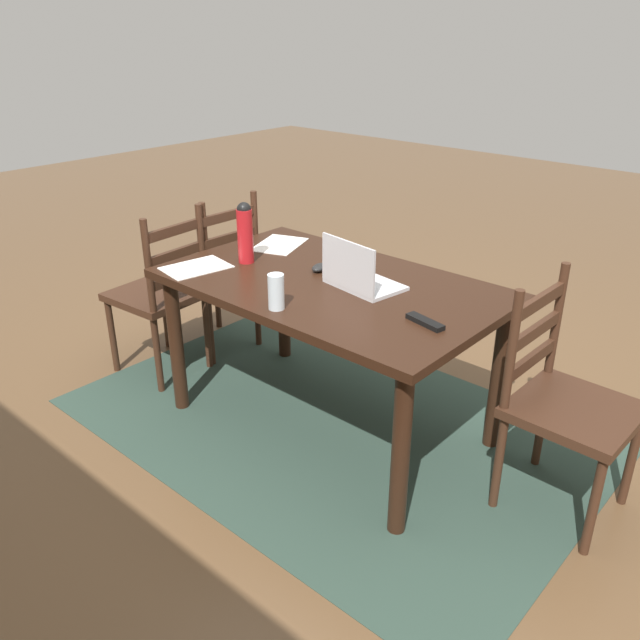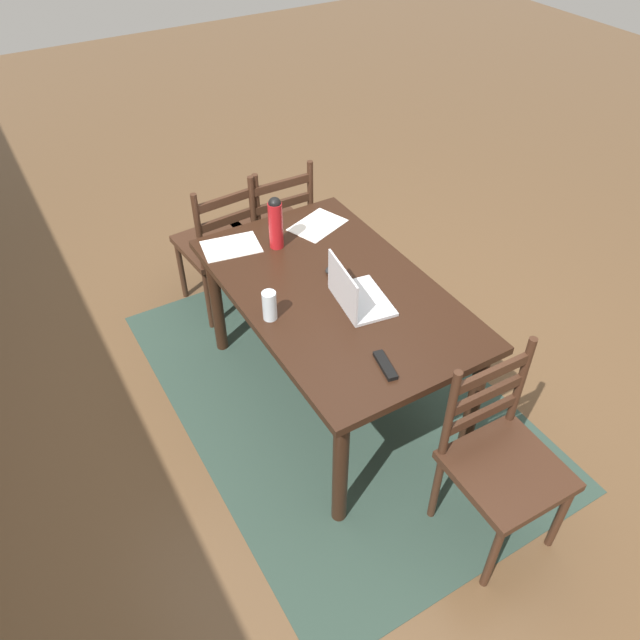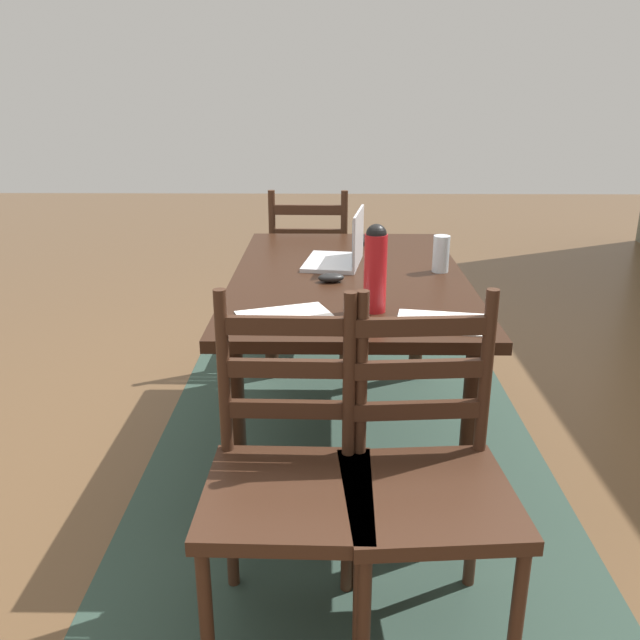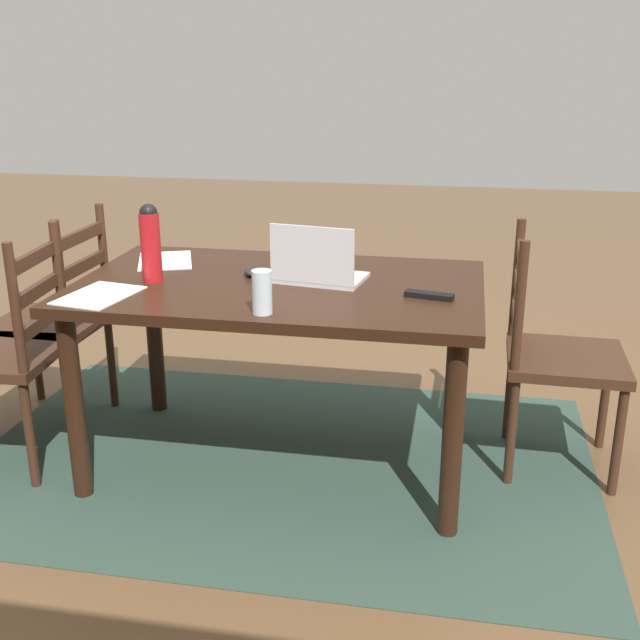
{
  "view_description": "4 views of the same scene",
  "coord_description": "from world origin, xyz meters",
  "px_view_note": "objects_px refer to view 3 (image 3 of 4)",
  "views": [
    {
      "loc": [
        -1.75,
        2.04,
        1.81
      ],
      "look_at": [
        0.11,
        -0.06,
        0.51
      ],
      "focal_mm": 36.54,
      "sensor_mm": 36.0,
      "label": 1
    },
    {
      "loc": [
        -2.01,
        1.27,
        2.62
      ],
      "look_at": [
        0.07,
        0.04,
        0.51
      ],
      "focal_mm": 34.97,
      "sensor_mm": 36.0,
      "label": 2
    },
    {
      "loc": [
        2.56,
        -0.08,
        1.46
      ],
      "look_at": [
        0.05,
        -0.11,
        0.57
      ],
      "focal_mm": 37.43,
      "sensor_mm": 36.0,
      "label": 3
    },
    {
      "loc": [
        -0.67,
        2.74,
        1.57
      ],
      "look_at": [
        -0.15,
        -0.05,
        0.6
      ],
      "focal_mm": 44.07,
      "sensor_mm": 36.0,
      "label": 4
    }
  ],
  "objects_px": {
    "chair_right_far": "(426,484)",
    "drinking_glass": "(441,254)",
    "computer_mouse": "(331,278)",
    "chair_right_near": "(289,483)",
    "tv_remote": "(366,240)",
    "water_bottle": "(375,267)",
    "laptop": "(344,251)",
    "dining_table": "(348,296)",
    "chair_left_near": "(310,274)"
  },
  "relations": [
    {
      "from": "chair_right_near",
      "to": "laptop",
      "type": "xyz_separation_m",
      "value": [
        -1.18,
        0.16,
        0.35
      ]
    },
    {
      "from": "water_bottle",
      "to": "laptop",
      "type": "bearing_deg",
      "value": -171.65
    },
    {
      "from": "chair_right_near",
      "to": "drinking_glass",
      "type": "bearing_deg",
      "value": 152.89
    },
    {
      "from": "laptop",
      "to": "drinking_glass",
      "type": "xyz_separation_m",
      "value": [
        0.11,
        0.39,
        0.02
      ]
    },
    {
      "from": "laptop",
      "to": "computer_mouse",
      "type": "bearing_deg",
      "value": -11.31
    },
    {
      "from": "chair_right_far",
      "to": "tv_remote",
      "type": "relative_size",
      "value": 5.59
    },
    {
      "from": "chair_left_near",
      "to": "laptop",
      "type": "bearing_deg",
      "value": 10.5
    },
    {
      "from": "chair_right_far",
      "to": "chair_left_near",
      "type": "distance_m",
      "value": 2.11
    },
    {
      "from": "drinking_glass",
      "to": "tv_remote",
      "type": "relative_size",
      "value": 0.86
    },
    {
      "from": "chair_right_near",
      "to": "water_bottle",
      "type": "distance_m",
      "value": 0.77
    },
    {
      "from": "dining_table",
      "to": "chair_right_far",
      "type": "height_order",
      "value": "chair_right_far"
    },
    {
      "from": "drinking_glass",
      "to": "computer_mouse",
      "type": "relative_size",
      "value": 1.46
    },
    {
      "from": "laptop",
      "to": "computer_mouse",
      "type": "relative_size",
      "value": 3.5
    },
    {
      "from": "drinking_glass",
      "to": "tv_remote",
      "type": "xyz_separation_m",
      "value": [
        -0.53,
        -0.27,
        -0.06
      ]
    },
    {
      "from": "water_bottle",
      "to": "tv_remote",
      "type": "bearing_deg",
      "value": 178.66
    },
    {
      "from": "chair_left_near",
      "to": "tv_remote",
      "type": "distance_m",
      "value": 0.63
    },
    {
      "from": "laptop",
      "to": "tv_remote",
      "type": "distance_m",
      "value": 0.44
    },
    {
      "from": "dining_table",
      "to": "chair_left_near",
      "type": "distance_m",
      "value": 1.07
    },
    {
      "from": "dining_table",
      "to": "chair_right_far",
      "type": "bearing_deg",
      "value": 9.8
    },
    {
      "from": "dining_table",
      "to": "chair_right_near",
      "type": "height_order",
      "value": "chair_right_near"
    },
    {
      "from": "chair_right_near",
      "to": "water_bottle",
      "type": "bearing_deg",
      "value": 156.11
    },
    {
      "from": "dining_table",
      "to": "chair_right_far",
      "type": "distance_m",
      "value": 1.07
    },
    {
      "from": "laptop",
      "to": "chair_right_far",
      "type": "bearing_deg",
      "value": 9.46
    },
    {
      "from": "tv_remote",
      "to": "chair_left_near",
      "type": "bearing_deg",
      "value": 132.04
    },
    {
      "from": "chair_left_near",
      "to": "laptop",
      "type": "height_order",
      "value": "laptop"
    },
    {
      "from": "chair_right_far",
      "to": "laptop",
      "type": "height_order",
      "value": "laptop"
    },
    {
      "from": "chair_right_far",
      "to": "computer_mouse",
      "type": "height_order",
      "value": "chair_right_far"
    },
    {
      "from": "laptop",
      "to": "water_bottle",
      "type": "relative_size",
      "value": 1.2
    },
    {
      "from": "water_bottle",
      "to": "drinking_glass",
      "type": "height_order",
      "value": "water_bottle"
    },
    {
      "from": "chair_right_near",
      "to": "tv_remote",
      "type": "bearing_deg",
      "value": 170.15
    },
    {
      "from": "laptop",
      "to": "water_bottle",
      "type": "height_order",
      "value": "water_bottle"
    },
    {
      "from": "chair_right_far",
      "to": "tv_remote",
      "type": "height_order",
      "value": "chair_right_far"
    },
    {
      "from": "chair_right_far",
      "to": "drinking_glass",
      "type": "relative_size",
      "value": 6.5
    },
    {
      "from": "chair_left_near",
      "to": "tv_remote",
      "type": "bearing_deg",
      "value": 30.31
    },
    {
      "from": "dining_table",
      "to": "chair_right_far",
      "type": "xyz_separation_m",
      "value": [
        1.04,
        0.18,
        -0.19
      ]
    },
    {
      "from": "chair_right_near",
      "to": "water_bottle",
      "type": "height_order",
      "value": "water_bottle"
    },
    {
      "from": "chair_right_far",
      "to": "chair_left_near",
      "type": "relative_size",
      "value": 1.0
    },
    {
      "from": "computer_mouse",
      "to": "tv_remote",
      "type": "distance_m",
      "value": 0.7
    },
    {
      "from": "chair_right_near",
      "to": "computer_mouse",
      "type": "xyz_separation_m",
      "value": [
        -0.92,
        0.11,
        0.31
      ]
    },
    {
      "from": "chair_right_far",
      "to": "computer_mouse",
      "type": "relative_size",
      "value": 9.5
    },
    {
      "from": "water_bottle",
      "to": "computer_mouse",
      "type": "distance_m",
      "value": 0.4
    },
    {
      "from": "dining_table",
      "to": "drinking_glass",
      "type": "bearing_deg",
      "value": 95.15
    },
    {
      "from": "computer_mouse",
      "to": "chair_left_near",
      "type": "bearing_deg",
      "value": 177.16
    },
    {
      "from": "computer_mouse",
      "to": "chair_right_near",
      "type": "bearing_deg",
      "value": -15.35
    },
    {
      "from": "tv_remote",
      "to": "water_bottle",
      "type": "bearing_deg",
      "value": -79.61
    },
    {
      "from": "water_bottle",
      "to": "computer_mouse",
      "type": "relative_size",
      "value": 2.92
    },
    {
      "from": "laptop",
      "to": "computer_mouse",
      "type": "xyz_separation_m",
      "value": [
        0.26,
        -0.05,
        -0.04
      ]
    },
    {
      "from": "chair_right_near",
      "to": "laptop",
      "type": "distance_m",
      "value": 1.24
    },
    {
      "from": "dining_table",
      "to": "chair_right_near",
      "type": "relative_size",
      "value": 1.58
    },
    {
      "from": "chair_right_near",
      "to": "computer_mouse",
      "type": "distance_m",
      "value": 0.97
    }
  ]
}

